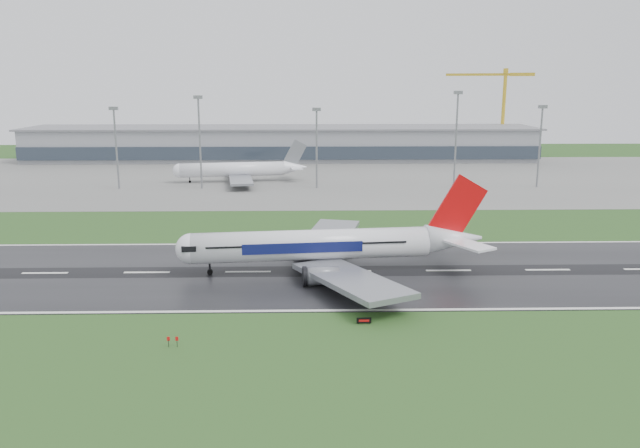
{
  "coord_description": "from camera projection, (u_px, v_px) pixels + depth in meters",
  "views": [
    {
      "loc": [
        11.71,
        -118.39,
        36.83
      ],
      "look_at": [
        14.56,
        12.0,
        7.0
      ],
      "focal_mm": 34.92,
      "sensor_mm": 36.0,
      "label": 1
    }
  ],
  "objects": [
    {
      "name": "floodmast_1",
      "position": [
        116.0,
        150.0,
        216.59
      ],
      "size": [
        0.64,
        0.64,
        27.4
      ],
      "primitive_type": "cylinder",
      "color": "gray",
      "rests_on": "ground"
    },
    {
      "name": "tower_crane",
      "position": [
        503.0,
        112.0,
        315.79
      ],
      "size": [
        41.09,
        20.42,
        43.55
      ],
      "primitive_type": null,
      "rotation": [
        0.0,
        0.0,
        -0.43
      ],
      "color": "gold",
      "rests_on": "ground"
    },
    {
      "name": "runway",
      "position": [
        248.0,
        272.0,
        123.34
      ],
      "size": [
        400.0,
        45.0,
        0.1
      ],
      "primitive_type": "cube",
      "color": "black",
      "rests_on": "ground"
    },
    {
      "name": "floodmast_2",
      "position": [
        200.0,
        144.0,
        216.79
      ],
      "size": [
        0.64,
        0.64,
        31.17
      ],
      "primitive_type": "cylinder",
      "color": "gray",
      "rests_on": "ground"
    },
    {
      "name": "floodmast_4",
      "position": [
        456.0,
        142.0,
        218.53
      ],
      "size": [
        0.64,
        0.64,
        32.7
      ],
      "primitive_type": "cylinder",
      "color": "gray",
      "rests_on": "ground"
    },
    {
      "name": "main_airliner",
      "position": [
        333.0,
        226.0,
        122.36
      ],
      "size": [
        66.79,
        64.19,
        18.07
      ],
      "primitive_type": null,
      "rotation": [
        0.0,
        0.0,
        0.1
      ],
      "color": "white",
      "rests_on": "runway"
    },
    {
      "name": "parked_airliner",
      "position": [
        238.0,
        162.0,
        233.57
      ],
      "size": [
        57.34,
        54.35,
        14.99
      ],
      "primitive_type": null,
      "rotation": [
        0.0,
        0.0,
        0.14
      ],
      "color": "white",
      "rests_on": "apron"
    },
    {
      "name": "runway_sign",
      "position": [
        364.0,
        321.0,
        96.82
      ],
      "size": [
        2.28,
        0.87,
        1.04
      ],
      "primitive_type": null,
      "rotation": [
        0.0,
        0.0,
        0.27
      ],
      "color": "black",
      "rests_on": "ground"
    },
    {
      "name": "terminal",
      "position": [
        282.0,
        144.0,
        301.98
      ],
      "size": [
        240.0,
        36.0,
        15.0
      ],
      "primitive_type": "cube",
      "color": "gray",
      "rests_on": "ground"
    },
    {
      "name": "ground",
      "position": [
        248.0,
        272.0,
        123.35
      ],
      "size": [
        520.0,
        520.0,
        0.0
      ],
      "primitive_type": "plane",
      "color": "#22471A",
      "rests_on": "ground"
    },
    {
      "name": "apron",
      "position": [
        277.0,
        178.0,
        245.16
      ],
      "size": [
        400.0,
        130.0,
        0.08
      ],
      "primitive_type": "cube",
      "color": "slate",
      "rests_on": "ground"
    },
    {
      "name": "floodmast_3",
      "position": [
        317.0,
        150.0,
        218.12
      ],
      "size": [
        0.64,
        0.64,
        27.01
      ],
      "primitive_type": "cylinder",
      "color": "gray",
      "rests_on": "ground"
    },
    {
      "name": "floodmast_5",
      "position": [
        540.0,
        148.0,
        219.7
      ],
      "size": [
        0.64,
        0.64,
        27.84
      ],
      "primitive_type": "cylinder",
      "color": "gray",
      "rests_on": "ground"
    }
  ]
}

